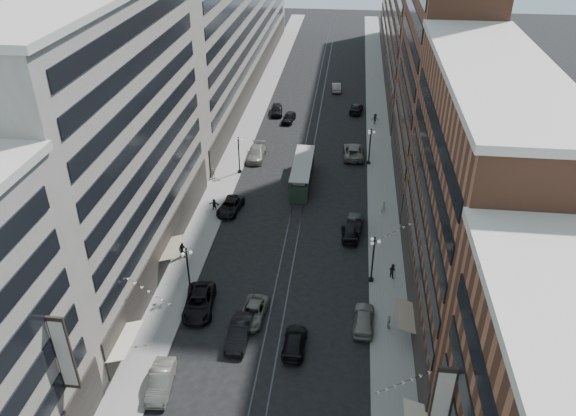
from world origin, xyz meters
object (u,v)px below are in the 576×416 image
at_px(lamppost_se_far, 373,258).
at_px(lamppost_sw_far, 188,269).
at_px(car_extra_0, 295,342).
at_px(car_extra_2, 253,312).
at_px(car_13, 289,117).
at_px(car_7, 230,206).
at_px(car_extra_1, 350,232).
at_px(lamppost_se_mid, 370,145).
at_px(pedestrian_4, 389,321).
at_px(pedestrian_5, 214,204).
at_px(streetcar, 302,174).
at_px(pedestrian_2, 183,250).
at_px(car_1, 161,381).
at_px(car_5, 239,333).
at_px(car_8, 256,153).
at_px(car_2, 199,303).
at_px(pedestrian_9, 375,119).
at_px(car_12, 356,108).
at_px(lamppost_sw_mid, 239,154).
at_px(car_4, 364,319).
at_px(car_10, 354,223).
at_px(pedestrian_6, 213,173).
at_px(pedestrian_8, 383,207).
at_px(car_11, 353,151).
at_px(car_14, 336,87).
at_px(pedestrian_7, 392,270).

bearing_deg(lamppost_se_far, lamppost_sw_far, -167.74).
height_order(car_extra_0, car_extra_2, car_extra_0).
height_order(lamppost_sw_far, car_13, lamppost_sw_far).
relative_size(car_7, car_extra_1, 1.10).
distance_m(lamppost_se_mid, pedestrian_4, 35.11).
bearing_deg(car_extra_1, lamppost_sw_far, 35.52).
bearing_deg(pedestrian_5, car_extra_0, -55.53).
relative_size(streetcar, car_7, 2.19).
bearing_deg(pedestrian_2, car_extra_1, 22.72).
xyz_separation_m(car_1, car_5, (5.45, 6.34, 0.03)).
xyz_separation_m(lamppost_sw_far, car_8, (1.60, 32.12, -2.22)).
bearing_deg(car_2, car_extra_0, -29.44).
bearing_deg(pedestrian_9, streetcar, -125.21).
bearing_deg(car_2, streetcar, 67.86).
xyz_separation_m(car_1, pedestrian_2, (-3.19, 18.14, 0.30)).
relative_size(pedestrian_9, car_extra_0, 0.37).
distance_m(pedestrian_2, pedestrian_4, 23.99).
bearing_deg(car_2, car_12, 68.54).
bearing_deg(lamppost_sw_mid, car_4, -59.45).
distance_m(streetcar, car_10, 13.17).
distance_m(pedestrian_6, pedestrian_8, 24.23).
distance_m(car_5, car_12, 59.87).
distance_m(lamppost_sw_mid, car_11, 17.81).
bearing_deg(lamppost_sw_far, car_extra_2, -22.57).
bearing_deg(car_5, car_1, -129.13).
xyz_separation_m(pedestrian_2, car_extra_2, (9.39, -8.72, -0.42)).
bearing_deg(car_14, car_13, 61.28).
bearing_deg(lamppost_se_far, car_2, -159.55).
bearing_deg(lamppost_se_mid, pedestrian_7, -85.33).
bearing_deg(pedestrian_4, car_8, 34.55).
height_order(lamppost_sw_mid, pedestrian_9, lamppost_sw_mid).
xyz_separation_m(lamppost_sw_far, pedestrian_4, (19.91, -3.01, -2.15)).
height_order(car_10, pedestrian_6, pedestrian_6).
bearing_deg(pedestrian_9, car_1, -117.80).
bearing_deg(pedestrian_7, pedestrian_4, 130.43).
bearing_deg(car_1, car_10, 53.95).
relative_size(pedestrian_2, car_extra_0, 0.39).
bearing_deg(car_extra_1, pedestrian_5, -15.67).
relative_size(car_10, pedestrian_5, 3.31).
relative_size(pedestrian_2, pedestrian_8, 1.15).
height_order(car_12, car_extra_2, car_12).
distance_m(car_1, car_extra_0, 12.11).
bearing_deg(car_extra_2, car_11, 81.02).
height_order(lamppost_se_mid, streetcar, lamppost_se_mid).
height_order(car_11, car_12, car_11).
height_order(pedestrian_9, car_extra_2, pedestrian_9).
relative_size(car_13, car_extra_0, 0.92).
relative_size(car_5, car_10, 1.04).
xyz_separation_m(car_5, car_12, (10.12, 59.01, -0.09)).
bearing_deg(pedestrian_7, pedestrian_8, -41.97).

